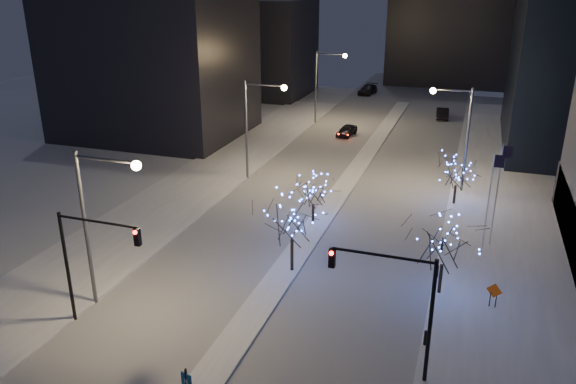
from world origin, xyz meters
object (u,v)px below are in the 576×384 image
at_px(street_lamp_east, 458,126).
at_px(car_far, 368,90).
at_px(holiday_tree_plaza_far, 457,171).
at_px(street_lamp_w_near, 98,210).
at_px(holiday_tree_plaza_near, 444,241).
at_px(car_mid, 442,113).
at_px(construction_sign, 494,293).
at_px(traffic_signal_west, 87,253).
at_px(holiday_tree_median_far, 313,192).
at_px(street_lamp_w_mid, 256,117).
at_px(traffic_signal_east, 400,296).
at_px(car_near, 347,131).
at_px(holiday_tree_median_near, 292,218).
at_px(street_lamp_w_far, 323,77).

distance_m(street_lamp_east, car_far, 48.98).
height_order(street_lamp_east, holiday_tree_plaza_far, street_lamp_east).
xyz_separation_m(street_lamp_w_near, holiday_tree_plaza_near, (19.44, 8.01, -2.70)).
bearing_deg(car_mid, construction_sign, 92.16).
distance_m(traffic_signal_west, holiday_tree_median_far, 20.19).
xyz_separation_m(traffic_signal_west, car_far, (1.34, 75.53, -3.94)).
distance_m(street_lamp_w_near, street_lamp_w_mid, 25.00).
distance_m(traffic_signal_east, holiday_tree_median_far, 19.94).
bearing_deg(street_lamp_w_mid, car_near, 76.32).
bearing_deg(street_lamp_w_mid, holiday_tree_median_far, -45.38).
distance_m(car_far, holiday_tree_median_near, 66.24).
bearing_deg(holiday_tree_median_far, holiday_tree_median_near, -83.40).
xyz_separation_m(car_mid, holiday_tree_median_near, (-6.36, -51.02, 3.29)).
distance_m(street_lamp_w_mid, holiday_tree_median_near, 19.76).
bearing_deg(street_lamp_w_near, street_lamp_w_mid, 90.00).
bearing_deg(holiday_tree_median_far, street_lamp_east, 47.50).
bearing_deg(street_lamp_east, car_far, 110.68).
xyz_separation_m(street_lamp_east, car_mid, (-3.22, 30.83, -5.65)).
height_order(traffic_signal_west, traffic_signal_east, same).
xyz_separation_m(car_near, car_far, (-2.93, 28.91, 0.10)).
relative_size(holiday_tree_plaza_near, construction_sign, 3.48).
bearing_deg(street_lamp_w_near, traffic_signal_east, -3.21).
bearing_deg(holiday_tree_plaza_far, street_lamp_w_far, 127.15).
xyz_separation_m(street_lamp_w_far, street_lamp_east, (19.02, -22.00, -0.05)).
relative_size(car_near, holiday_tree_plaza_far, 0.91).
bearing_deg(car_far, construction_sign, -65.81).
xyz_separation_m(holiday_tree_plaza_far, construction_sign, (3.27, -17.05, -2.05)).
height_order(traffic_signal_east, holiday_tree_median_near, traffic_signal_east).
bearing_deg(holiday_tree_median_far, street_lamp_w_mid, 134.62).
height_order(street_lamp_east, holiday_tree_median_near, street_lamp_east).
relative_size(traffic_signal_east, car_mid, 1.43).
xyz_separation_m(street_lamp_w_mid, construction_sign, (22.70, -17.70, -5.36)).
distance_m(street_lamp_w_far, holiday_tree_median_far, 34.80).
bearing_deg(street_lamp_w_far, car_mid, 29.18).
height_order(car_near, holiday_tree_median_near, holiday_tree_median_near).
distance_m(street_lamp_w_near, traffic_signal_east, 17.99).
bearing_deg(holiday_tree_plaza_near, car_far, 105.04).
height_order(street_lamp_w_mid, traffic_signal_east, street_lamp_w_mid).
bearing_deg(street_lamp_w_near, construction_sign, 17.82).
xyz_separation_m(holiday_tree_median_far, holiday_tree_plaza_near, (11.00, -8.44, 1.04)).
xyz_separation_m(street_lamp_w_far, holiday_tree_median_near, (9.44, -42.20, -2.40)).
height_order(car_mid, holiday_tree_median_near, holiday_tree_median_near).
bearing_deg(holiday_tree_median_far, car_far, 96.59).
distance_m(traffic_signal_west, car_far, 75.64).
bearing_deg(traffic_signal_west, car_near, 84.76).
relative_size(street_lamp_w_near, holiday_tree_median_near, 1.70).
bearing_deg(holiday_tree_median_far, construction_sign, -32.68).
xyz_separation_m(car_far, construction_sign, (20.86, -66.22, 0.31)).
bearing_deg(traffic_signal_east, holiday_tree_plaza_near, 80.18).
xyz_separation_m(street_lamp_east, traffic_signal_west, (-18.52, -30.00, -1.69)).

